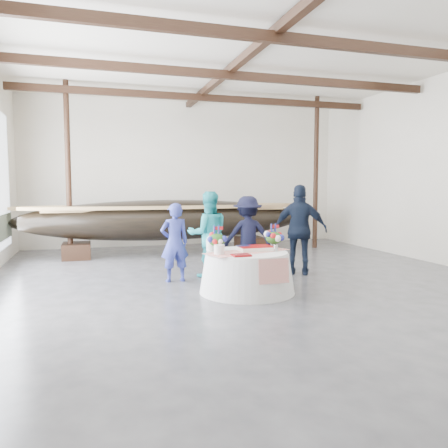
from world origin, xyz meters
name	(u,v)px	position (x,y,z in m)	size (l,w,h in m)	color
floor	(254,284)	(0.00, 0.00, 0.00)	(10.00, 12.00, 0.01)	#3D3D42
wall_back	(188,174)	(0.00, 6.00, 2.25)	(10.00, 0.02, 4.50)	silver
ceiling	(256,41)	(0.00, 0.00, 4.50)	(10.00, 12.00, 0.01)	white
pavilion_structure	(243,79)	(0.00, 0.72, 4.00)	(9.80, 11.76, 4.50)	black
longboat_display	(168,220)	(-0.97, 4.08, 0.95)	(7.95, 1.59, 1.49)	black
banquet_table	(247,272)	(-0.36, -0.58, 0.36)	(1.67, 1.67, 0.72)	silver
tabletop_items	(244,242)	(-0.36, -0.43, 0.87)	(1.64, 1.06, 0.40)	red
guest_woman_blue	(175,243)	(-1.42, 0.65, 0.77)	(0.56, 0.37, 1.54)	navy
guest_woman_teal	(208,234)	(-0.67, 0.91, 0.88)	(0.85, 0.67, 1.76)	#22A9B2
guest_man_left	(248,236)	(0.17, 0.87, 0.83)	(1.07, 0.62, 1.66)	black
guest_man_right	(300,230)	(1.23, 0.56, 0.95)	(1.11, 0.46, 1.90)	black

